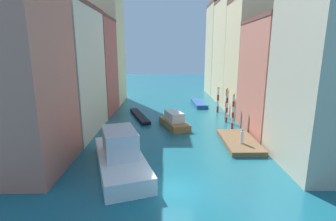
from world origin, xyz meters
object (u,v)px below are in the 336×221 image
waterfront_dock (239,142)px  mooring_pole_0 (233,111)px  vaporetto_white (120,155)px  motorboat_0 (174,121)px  mooring_pole_3 (218,99)px  gondola_black (139,116)px  mooring_pole_1 (227,106)px  motorboat_1 (199,103)px  mooring_pole_2 (227,103)px  person_on_dock (242,137)px

waterfront_dock → mooring_pole_0: (0.70, 5.79, 2.15)m
vaporetto_white → motorboat_0: 13.66m
mooring_pole_0 → vaporetto_white: size_ratio=0.43×
mooring_pole_0 → mooring_pole_3: size_ratio=1.09×
vaporetto_white → gondola_black: bearing=90.5°
gondola_black → mooring_pole_3: bearing=15.1°
mooring_pole_1 → motorboat_1: mooring_pole_1 is taller
mooring_pole_3 → gondola_black: (-12.89, -3.48, -2.00)m
mooring_pole_1 → motorboat_0: 8.16m
motorboat_0 → mooring_pole_2: bearing=30.4°
person_on_dock → mooring_pole_3: size_ratio=0.36×
vaporetto_white → motorboat_1: bearing=69.2°
mooring_pole_0 → gondola_black: size_ratio=0.51×
vaporetto_white → gondola_black: size_ratio=1.19×
mooring_pole_2 → motorboat_0: size_ratio=0.72×
person_on_dock → mooring_pole_1: 10.26m
motorboat_0 → motorboat_1: motorboat_0 is taller
mooring_pole_1 → motorboat_1: size_ratio=0.63×
mooring_pole_0 → motorboat_1: (-2.49, 15.25, -2.08)m
person_on_dock → mooring_pole_1: bearing=85.8°
motorboat_1 → waterfront_dock: bearing=-85.1°
motorboat_0 → motorboat_1: 15.33m
mooring_pole_0 → vaporetto_white: mooring_pole_0 is taller
mooring_pole_0 → mooring_pole_3: mooring_pole_0 is taller
gondola_black → motorboat_0: 7.36m
motorboat_1 → mooring_pole_0: bearing=-80.7°
mooring_pole_1 → vaporetto_white: 19.72m
mooring_pole_2 → motorboat_1: mooring_pole_2 is taller
waterfront_dock → mooring_pole_2: bearing=84.2°
waterfront_dock → mooring_pole_0: mooring_pole_0 is taller
mooring_pole_0 → mooring_pole_2: size_ratio=1.01×
mooring_pole_3 → vaporetto_white: 24.82m
waterfront_dock → mooring_pole_2: mooring_pole_2 is taller
mooring_pole_1 → gondola_black: mooring_pole_1 is taller
mooring_pole_0 → gondola_black: (-12.96, 5.97, -2.18)m
mooring_pole_3 → vaporetto_white: bearing=-120.9°
waterfront_dock → mooring_pole_1: mooring_pole_1 is taller
vaporetto_white → motorboat_1: vaporetto_white is taller
mooring_pole_3 → gondola_black: bearing=-164.9°
mooring_pole_2 → motorboat_0: 9.62m
mooring_pole_2 → motorboat_1: (-2.96, 9.61, -2.06)m
mooring_pole_1 → vaporetto_white: size_ratio=0.42×
gondola_black → motorboat_0: size_ratio=1.43×
mooring_pole_0 → mooring_pole_3: 9.46m
mooring_pole_1 → motorboat_0: size_ratio=0.71×
mooring_pole_3 → mooring_pole_0: bearing=-89.6°
mooring_pole_3 → vaporetto_white: size_ratio=0.40×
mooring_pole_0 → motorboat_1: bearing=99.3°
person_on_dock → motorboat_0: (-6.92, 7.85, -0.45)m
mooring_pole_1 → waterfront_dock: bearing=-94.2°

